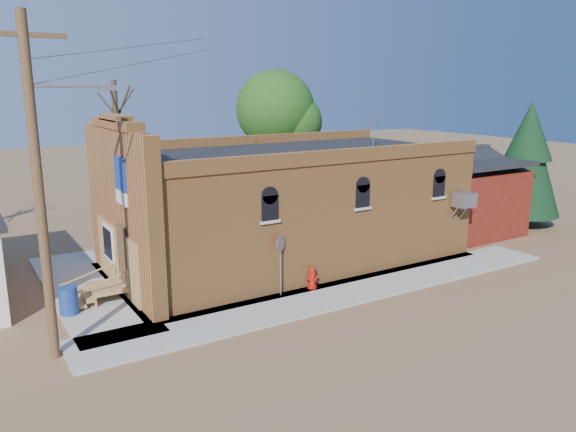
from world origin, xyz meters
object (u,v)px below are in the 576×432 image
trash_barrel (69,301)px  stop_sign (280,249)px  fire_hydrant (312,277)px  utility_pole (40,184)px  brick_bar (283,206)px

trash_barrel → stop_sign: bearing=-17.7°
fire_hydrant → trash_barrel: size_ratio=0.90×
utility_pole → trash_barrel: (0.84, 2.71, -4.24)m
fire_hydrant → brick_bar: bearing=82.6°
utility_pole → fire_hydrant: bearing=3.9°
trash_barrel → fire_hydrant: bearing=-14.9°
brick_bar → utility_pole: utility_pole is taller
utility_pole → trash_barrel: size_ratio=10.00×
brick_bar → fire_hydrant: (-1.00, -3.70, -1.86)m
fire_hydrant → stop_sign: bearing=-172.4°
brick_bar → trash_barrel: brick_bar is taller
stop_sign → trash_barrel: size_ratio=2.41×
brick_bar → trash_barrel: 9.26m
fire_hydrant → trash_barrel: 8.22m
stop_sign → fire_hydrant: bearing=-7.5°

